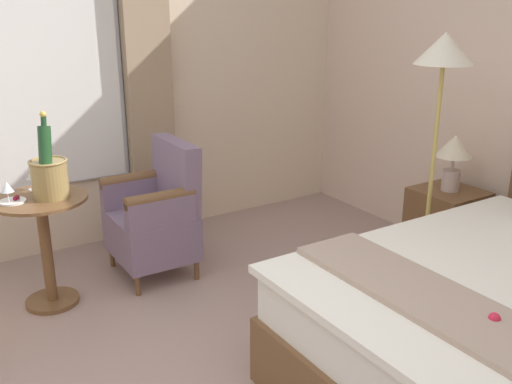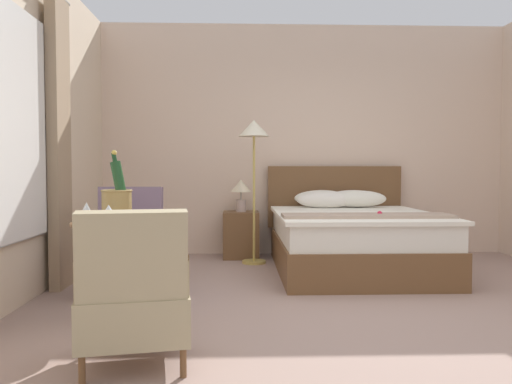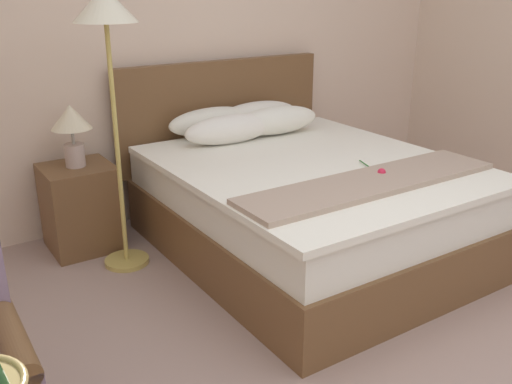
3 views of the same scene
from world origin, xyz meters
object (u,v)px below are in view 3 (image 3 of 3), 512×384
(bed, at_px, (299,197))
(bedside_lamp, at_px, (71,124))
(floor_lamp_brass, at_px, (107,35))
(nightstand, at_px, (81,207))

(bed, relative_size, bedside_lamp, 5.36)
(floor_lamp_brass, bearing_deg, nightstand, 111.17)
(bedside_lamp, distance_m, floor_lamp_brass, 0.70)
(nightstand, height_order, bedside_lamp, bedside_lamp)
(bed, xyz_separation_m, bedside_lamp, (-1.21, 0.80, 0.49))
(nightstand, xyz_separation_m, bedside_lamp, (-0.00, -0.00, 0.56))
(bed, xyz_separation_m, nightstand, (-1.21, 0.80, -0.07))
(bed, height_order, bedside_lamp, bed)
(bed, height_order, floor_lamp_brass, floor_lamp_brass)
(nightstand, distance_m, bedside_lamp, 0.56)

